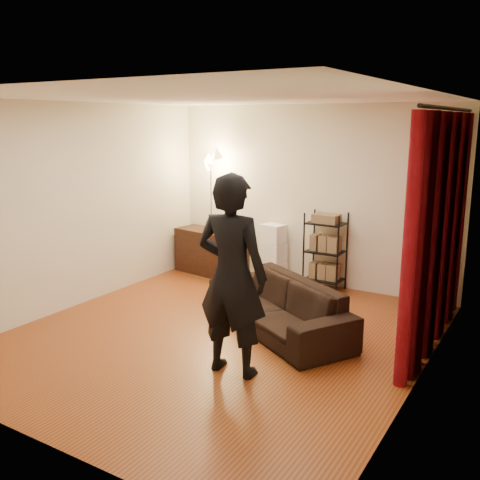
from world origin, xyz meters
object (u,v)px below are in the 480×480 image
Objects in this scene: person at (232,276)px; storage_boxes at (273,252)px; wire_shelf at (325,252)px; floor_lamp at (211,213)px; media_cabinet at (211,252)px; sofa at (278,306)px.

person reaches higher than storage_boxes.
storage_boxes is 0.77× the size of wire_shelf.
person is 3.64m from floor_lamp.
wire_shelf is 2.01m from floor_lamp.
media_cabinet is at bearing -150.54° from wire_shelf.
person is 3.26m from storage_boxes.
wire_shelf is (-0.14, 1.77, 0.27)m from sofa.
wire_shelf reaches higher than storage_boxes.
floor_lamp is at bearing 171.64° from sofa.
floor_lamp is (-1.96, -0.08, 0.41)m from wire_shelf.
wire_shelf is (1.91, 0.17, 0.22)m from media_cabinet.
sofa is at bearing -60.38° from storage_boxes.
media_cabinet is (-2.05, 1.60, 0.05)m from sofa.
person is 1.72× the size of wire_shelf.
sofa is 2.08m from storage_boxes.
media_cabinet is 1.93m from wire_shelf.
floor_lamp is at bearing -153.50° from wire_shelf.
sofa is at bearing -29.54° from media_cabinet.
storage_boxes is at bearing -158.18° from wire_shelf.
floor_lamp is (-2.21, 2.89, -0.01)m from person.
person is at bearing -52.59° from floor_lamp.
storage_boxes reaches higher than sofa.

